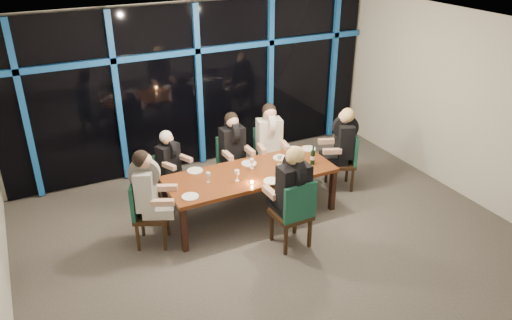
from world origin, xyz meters
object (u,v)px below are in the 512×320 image
Objects in this scene: chair_far_mid at (232,160)px; chair_end_left at (145,210)px; diner_far_mid at (233,141)px; diner_end_right at (342,137)px; chair_end_right at (346,158)px; diner_far_left at (170,157)px; diner_near_mid at (292,182)px; chair_far_right at (268,153)px; chair_near_mid at (295,211)px; chair_far_left at (168,175)px; dining_table at (250,176)px; wine_bottle at (313,157)px; diner_end_left at (148,185)px; diner_far_right at (270,133)px; water_pitcher at (296,162)px.

chair_end_left is (-1.76, -0.94, 0.02)m from chair_far_mid.
diner_far_mid is 0.97× the size of diner_end_right.
diner_end_right is at bearing -90.00° from chair_end_right.
diner_near_mid is (1.14, -1.89, 0.19)m from diner_far_left.
chair_far_right is 2.01m from chair_near_mid.
chair_end_right reaches higher than chair_far_left.
chair_far_left is at bearing 135.12° from dining_table.
chair_end_right is at bearing 17.30° from wine_bottle.
diner_end_left is 3.17× the size of wine_bottle.
chair_far_right is 1.20× the size of diner_far_left.
diner_far_mid is 1.36m from wine_bottle.
chair_far_left reaches higher than dining_table.
diner_end_right reaches higher than wine_bottle.
chair_end_left is 0.97× the size of diner_near_mid.
diner_near_mid reaches higher than wine_bottle.
chair_near_mid is 1.09× the size of diner_far_right.
chair_far_right is at bearing -45.15° from chair_end_left.
diner_far_right is 1.84m from diner_near_mid.
diner_far_mid is 1.91m from diner_end_left.
diner_end_left is 0.94× the size of diner_near_mid.
chair_far_right is 0.97× the size of diner_near_mid.
diner_far_right is at bearing -45.45° from diner_end_left.
chair_far_left is 0.89× the size of diner_end_right.
chair_far_mid is 0.98× the size of diner_far_right.
diner_end_right reaches higher than chair_far_left.
chair_far_left is 2.36m from chair_near_mid.
chair_far_left is 0.88× the size of diner_far_right.
chair_end_left is at bearing -150.38° from diner_far_left.
dining_table is 2.62× the size of chair_end_right.
diner_end_right reaches higher than diner_far_mid.
diner_far_right is (0.66, -0.14, 0.42)m from chair_far_mid.
diner_far_left is (-0.97, 0.93, 0.14)m from dining_table.
diner_end_left reaches higher than diner_far_left.
water_pitcher is at bearing -81.95° from diner_far_right.
diner_far_left is at bearing 150.68° from wine_bottle.
water_pitcher is at bearing -53.30° from diner_end_right.
diner_near_mid reaches higher than diner_far_right.
chair_far_left is 1.83m from diner_far_right.
diner_near_mid is at bearing -92.45° from diner_end_left.
chair_end_right is 1.02× the size of diner_end_left.
chair_far_mid is 0.99× the size of diner_end_right.
chair_far_right is at bearing -104.82° from diner_end_right.
wine_bottle reaches higher than chair_far_mid.
chair_end_left is 0.41m from diner_end_left.
chair_far_right reaches higher than chair_end_right.
chair_end_left is 1.04× the size of diner_end_right.
chair_end_right is at bearing 2.63° from dining_table.
chair_far_right is 1.97m from diner_near_mid.
diner_far_mid is at bearing -88.84° from diner_near_mid.
chair_near_mid is 1.92m from diner_far_mid.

